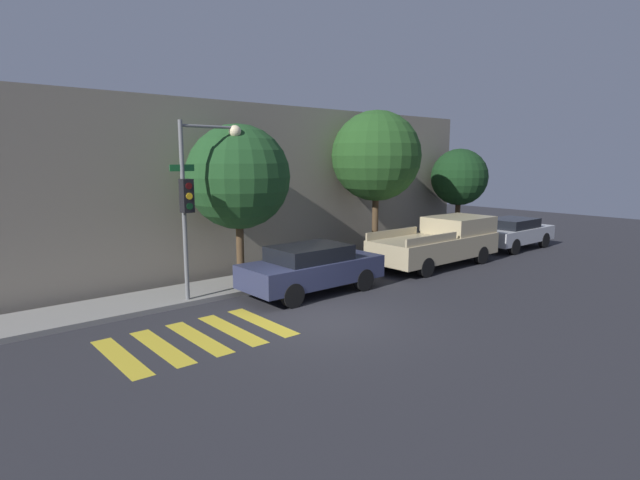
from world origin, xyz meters
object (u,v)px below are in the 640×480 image
Objects in this scene: traffic_light_pole at (198,183)px; sedan_near_corner at (312,268)px; tree_near_corner at (238,177)px; tree_midblock at (376,156)px; sedan_middle at (513,232)px; pickup_truck at (440,242)px; tree_far_end at (459,177)px.

traffic_light_pole is 4.14m from sedan_near_corner.
tree_midblock is (6.19, -0.00, 0.66)m from tree_near_corner.
sedan_near_corner is 11.77m from sedan_middle.
traffic_light_pole is 0.86× the size of tree_midblock.
sedan_middle is 0.73× the size of tree_midblock.
sedan_middle is at bearing -9.45° from tree_near_corner.
pickup_truck is at bearing -7.72° from traffic_light_pole.
sedan_middle is (14.76, -1.27, -2.61)m from traffic_light_pole.
tree_midblock reaches higher than sedan_middle.
tree_midblock reaches higher than sedan_near_corner.
tree_far_end reaches higher than sedan_middle.
tree_midblock is at bearing 6.32° from traffic_light_pole.
tree_midblock is 5.65m from tree_far_end.
sedan_near_corner is 0.75× the size of tree_midblock.
pickup_truck reaches higher than sedan_near_corner.
tree_midblock reaches higher than tree_far_end.
sedan_near_corner is 1.03× the size of sedan_middle.
tree_near_corner is at bearing 170.55° from sedan_middle.
traffic_light_pole is 9.75m from pickup_truck.
pickup_truck is 5.41m from sedan_middle.
sedan_near_corner is at bearing 180.00° from pickup_truck.
tree_midblock is (8.00, 0.89, 0.77)m from traffic_light_pole.
pickup_truck is at bearing -152.98° from tree_far_end.
tree_near_corner is 6.22m from tree_midblock.
tree_near_corner is (-7.53, 2.15, 2.56)m from pickup_truck.
tree_midblock is at bearing 162.31° from sedan_middle.
traffic_light_pole reaches higher than sedan_middle.
traffic_light_pole is 2.02m from tree_near_corner.
traffic_light_pole is at bearing -173.68° from tree_midblock.
pickup_truck reaches higher than sedan_middle.
tree_near_corner reaches higher than tree_far_end.
tree_near_corner is at bearing 164.04° from pickup_truck.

